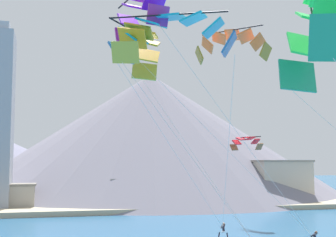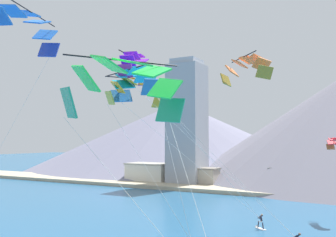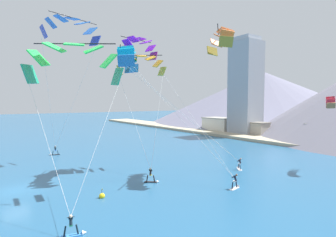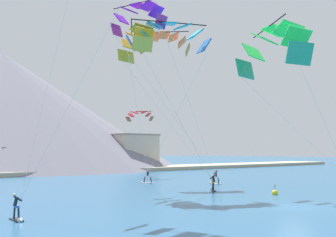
# 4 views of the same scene
# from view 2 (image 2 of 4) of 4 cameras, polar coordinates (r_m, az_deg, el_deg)

# --- Properties ---
(kitesurfer_mid_center) EXTENTS (1.62, 1.38, 1.67)m
(kitesurfer_mid_center) POSITION_cam_2_polar(r_m,az_deg,el_deg) (43.11, 13.76, -15.38)
(kitesurfer_mid_center) COLOR white
(kitesurfer_mid_center) RESTS_ON ground
(parafoil_kite_near_lead) EXTENTS (9.55, 6.72, 14.50)m
(parafoil_kite_near_lead) POSITION_cam_2_polar(r_m,az_deg,el_deg) (37.24, -4.61, 4.48)
(parafoil_kite_near_lead) COLOR gold
(parafoil_kite_near_trail) EXTENTS (15.59, 6.21, 16.67)m
(parafoil_kite_near_trail) POSITION_cam_2_polar(r_m,az_deg,el_deg) (37.39, -4.75, 7.98)
(parafoil_kite_near_trail) COLOR #9B298A
(parafoil_kite_mid_center) EXTENTS (11.73, 15.22, 14.79)m
(parafoil_kite_mid_center) POSITION_cam_2_polar(r_m,az_deg,el_deg) (34.18, -5.09, 5.75)
(parafoil_kite_mid_center) COLOR #2565AB
(parafoil_kite_far_left) EXTENTS (9.78, 8.75, 20.32)m
(parafoil_kite_far_left) POSITION_cam_2_polar(r_m,az_deg,el_deg) (38.17, -21.06, 12.99)
(parafoil_kite_far_left) COLOR #273EAB
(parafoil_kite_far_right) EXTENTS (10.57, 8.84, 13.63)m
(parafoil_kite_far_right) POSITION_cam_2_polar(r_m,az_deg,el_deg) (24.40, -5.98, 5.43)
(parafoil_kite_far_right) COLOR #1F9C72
(parafoil_kite_distant_high_outer) EXTENTS (2.68, 4.35, 1.59)m
(parafoil_kite_distant_high_outer) POSITION_cam_2_polar(r_m,az_deg,el_deg) (50.80, 24.19, -3.28)
(parafoil_kite_distant_high_outer) COLOR #915C34
(parafoil_kite_distant_low_drift) EXTENTS (6.08, 4.41, 2.74)m
(parafoil_kite_distant_low_drift) POSITION_cam_2_polar(r_m,az_deg,el_deg) (39.41, 11.81, 7.68)
(parafoil_kite_distant_low_drift) COLOR olive
(shoreline_strip) EXTENTS (180.00, 10.00, 0.70)m
(shoreline_strip) POSITION_cam_2_polar(r_m,az_deg,el_deg) (70.87, 13.41, -10.67)
(shoreline_strip) COLOR tan
(shoreline_strip) RESTS_ON ground
(shore_building_harbour_front) EXTENTS (7.58, 6.14, 4.49)m
(shore_building_harbour_front) POSITION_cam_2_polar(r_m,az_deg,el_deg) (74.07, 18.39, -8.78)
(shore_building_harbour_front) COLOR silver
(shore_building_harbour_front) RESTS_ON ground
(shore_building_promenade_mid) EXTENTS (9.62, 6.09, 4.45)m
(shore_building_promenade_mid) POSITION_cam_2_polar(r_m,az_deg,el_deg) (83.79, -2.88, -8.30)
(shore_building_promenade_mid) COLOR silver
(shore_building_promenade_mid) RESTS_ON ground
(shore_building_quay_east) EXTENTS (9.13, 4.24, 3.88)m
(shore_building_quay_east) POSITION_cam_2_polar(r_m,az_deg,el_deg) (78.61, 4.45, -8.84)
(shore_building_quay_east) COLOR #A89E8E
(shore_building_quay_east) RESTS_ON ground
(highrise_tower) EXTENTS (7.00, 7.00, 26.81)m
(highrise_tower) POSITION_cam_2_polar(r_m,az_deg,el_deg) (79.75, 2.93, -0.68)
(highrise_tower) COLOR #999EA8
(highrise_tower) RESTS_ON ground
(mountain_peak_central_summit) EXTENTS (99.29, 99.29, 22.56)m
(mountain_peak_central_summit) POSITION_cam_2_polar(r_m,az_deg,el_deg) (128.38, 1.50, -2.53)
(mountain_peak_central_summit) COLOR slate
(mountain_peak_central_summit) RESTS_ON ground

